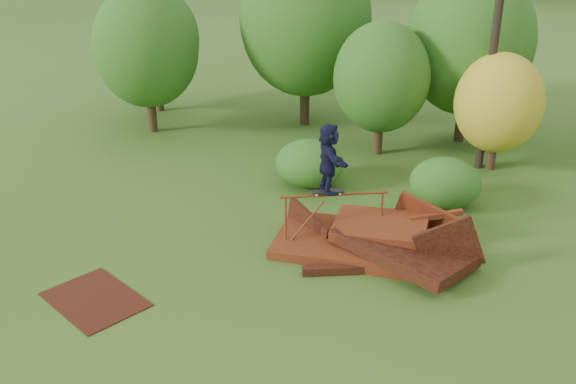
% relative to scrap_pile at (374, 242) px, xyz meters
% --- Properties ---
extents(ground, '(240.00, 240.00, 0.00)m').
position_rel_scrap_pile_xyz_m(ground, '(-1.48, -2.19, -0.35)').
color(ground, '#2D5116').
rests_on(ground, ground).
extents(scrap_pile, '(5.49, 3.42, 1.96)m').
position_rel_scrap_pile_xyz_m(scrap_pile, '(0.00, 0.00, 0.00)').
color(scrap_pile, '#451D0C').
rests_on(scrap_pile, ground).
extents(grind_rail, '(2.69, 1.13, 1.54)m').
position_rel_scrap_pile_xyz_m(grind_rail, '(-1.12, 0.15, 0.79)').
color(grind_rail, maroon).
rests_on(grind_rail, ground).
extents(skateboard, '(0.89, 0.53, 0.09)m').
position_rel_scrap_pile_xyz_m(skateboard, '(-1.29, 0.08, 1.26)').
color(skateboard, black).
rests_on(skateboard, grind_rail).
extents(skater, '(1.28, 1.75, 1.83)m').
position_rel_scrap_pile_xyz_m(skater, '(-1.29, 0.08, 2.19)').
color(skater, black).
rests_on(skater, skateboard).
extents(flat_plate, '(2.86, 2.61, 0.03)m').
position_rel_scrap_pile_xyz_m(flat_plate, '(-5.94, -3.88, -0.34)').
color(flat_plate, '#3B170C').
rests_on(flat_plate, ground).
extents(tree_0, '(4.09, 4.09, 5.76)m').
position_rel_scrap_pile_xyz_m(tree_0, '(-10.14, 7.75, 3.05)').
color(tree_0, black).
rests_on(tree_0, ground).
extents(tree_1, '(5.24, 5.24, 7.29)m').
position_rel_scrap_pile_xyz_m(tree_1, '(-4.42, 10.30, 3.92)').
color(tree_1, black).
rests_on(tree_1, ground).
extents(tree_2, '(3.43, 3.43, 4.84)m').
position_rel_scrap_pile_xyz_m(tree_2, '(-0.96, 7.57, 2.50)').
color(tree_2, black).
rests_on(tree_2, ground).
extents(tree_3, '(4.72, 4.72, 6.54)m').
position_rel_scrap_pile_xyz_m(tree_3, '(1.92, 9.82, 3.47)').
color(tree_3, black).
rests_on(tree_3, ground).
extents(tree_4, '(2.94, 2.94, 4.06)m').
position_rel_scrap_pile_xyz_m(tree_4, '(3.06, 7.08, 2.01)').
color(tree_4, black).
rests_on(tree_4, ground).
extents(tree_6, '(3.87, 3.87, 5.40)m').
position_rel_scrap_pile_xyz_m(tree_6, '(-11.15, 10.50, 2.82)').
color(tree_6, black).
rests_on(tree_6, ground).
extents(shrub_left, '(2.24, 2.07, 1.55)m').
position_rel_scrap_pile_xyz_m(shrub_left, '(-2.68, 3.98, 0.42)').
color(shrub_left, '#214311').
rests_on(shrub_left, ground).
extents(shrub_right, '(2.14, 1.97, 1.52)m').
position_rel_scrap_pile_xyz_m(shrub_right, '(1.63, 3.54, 0.41)').
color(shrub_right, '#214311').
rests_on(shrub_right, ground).
extents(utility_pole, '(1.40, 0.28, 11.07)m').
position_rel_scrap_pile_xyz_m(utility_pole, '(2.67, 7.10, 5.26)').
color(utility_pole, black).
rests_on(utility_pole, ground).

